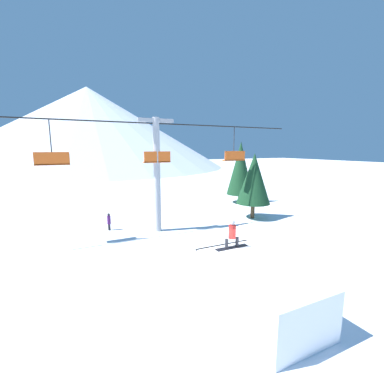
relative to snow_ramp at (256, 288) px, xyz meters
name	(u,v)px	position (x,y,z in m)	size (l,w,h in m)	color
ground_plane	(250,298)	(0.30, 0.69, -0.83)	(220.00, 220.00, 0.00)	white
mountain_ridge	(89,128)	(0.30, 79.49, 11.06)	(81.11, 81.11, 23.78)	silver
snow_ramp	(256,288)	(0.00, 0.00, 0.00)	(2.51, 4.64, 1.66)	white
snowboarder	(232,235)	(0.15, 1.80, 1.39)	(1.46, 0.30, 1.17)	black
chairlift	(157,166)	(-0.37, 10.05, 3.71)	(21.74, 0.45, 7.71)	#9E9EA3
pine_tree_near	(254,179)	(7.73, 9.94, 2.45)	(2.73, 2.73, 5.33)	#4C3823
pine_tree_far	(240,168)	(10.34, 15.42, 2.82)	(2.73, 2.73, 6.41)	#4C3823
distant_skier	(109,221)	(-3.45, 11.65, -0.16)	(0.24, 0.24, 1.23)	black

